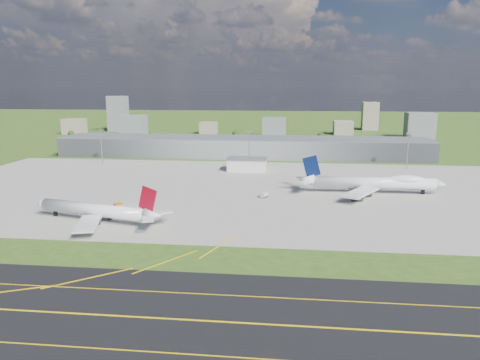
# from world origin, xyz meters

# --- Properties ---
(ground) EXTENTS (1400.00, 1400.00, 0.00)m
(ground) POSITION_xyz_m (0.00, 150.00, 0.00)
(ground) COLOR #315319
(ground) RESTS_ON ground
(taxiway) EXTENTS (1400.00, 60.00, 0.06)m
(taxiway) POSITION_xyz_m (0.00, -110.00, 0.03)
(taxiway) COLOR black
(taxiway) RESTS_ON ground
(apron) EXTENTS (360.00, 190.00, 0.08)m
(apron) POSITION_xyz_m (10.00, 40.00, 0.04)
(apron) COLOR gray
(apron) RESTS_ON ground
(terminal) EXTENTS (300.00, 42.00, 15.00)m
(terminal) POSITION_xyz_m (0.00, 165.00, 7.50)
(terminal) COLOR gray
(terminal) RESTS_ON ground
(ops_building) EXTENTS (26.00, 16.00, 8.00)m
(ops_building) POSITION_xyz_m (10.00, 100.00, 4.00)
(ops_building) COLOR silver
(ops_building) RESTS_ON ground
(mast_west) EXTENTS (3.50, 2.00, 25.90)m
(mast_west) POSITION_xyz_m (-100.00, 115.00, 17.71)
(mast_west) COLOR gray
(mast_west) RESTS_ON ground
(mast_center) EXTENTS (3.50, 2.00, 25.90)m
(mast_center) POSITION_xyz_m (10.00, 115.00, 17.71)
(mast_center) COLOR gray
(mast_center) RESTS_ON ground
(mast_east) EXTENTS (3.50, 2.00, 25.90)m
(mast_east) POSITION_xyz_m (120.00, 115.00, 17.71)
(mast_east) COLOR gray
(mast_east) RESTS_ON ground
(airliner_red_twin) EXTENTS (63.84, 48.83, 17.78)m
(airliner_red_twin) POSITION_xyz_m (-41.82, -29.61, 4.74)
(airliner_red_twin) COLOR white
(airliner_red_twin) RESTS_ON ground
(airliner_blue_quad) EXTENTS (78.07, 61.44, 20.44)m
(airliner_blue_quad) POSITION_xyz_m (85.33, 38.98, 5.68)
(airliner_blue_quad) COLOR white
(airliner_blue_quad) RESTS_ON ground
(tug_yellow) EXTENTS (4.17, 4.13, 1.84)m
(tug_yellow) POSITION_xyz_m (-42.17, -5.40, 0.96)
(tug_yellow) COLOR #BB6A0B
(tug_yellow) RESTS_ON ground
(van_white_near) EXTENTS (4.13, 5.66, 2.63)m
(van_white_near) POSITION_xyz_m (26.69, 22.33, 1.32)
(van_white_near) COLOR silver
(van_white_near) RESTS_ON ground
(van_white_far) EXTENTS (5.22, 4.45, 2.47)m
(van_white_far) POSITION_xyz_m (72.75, 55.66, 1.25)
(van_white_far) COLOR white
(van_white_far) RESTS_ON ground
(bldg_far_w) EXTENTS (24.00, 20.00, 18.00)m
(bldg_far_w) POSITION_xyz_m (-220.00, 320.00, 9.00)
(bldg_far_w) COLOR gray
(bldg_far_w) RESTS_ON ground
(bldg_w) EXTENTS (28.00, 22.00, 24.00)m
(bldg_w) POSITION_xyz_m (-140.00, 300.00, 12.00)
(bldg_w) COLOR slate
(bldg_w) RESTS_ON ground
(bldg_cw) EXTENTS (20.00, 18.00, 14.00)m
(bldg_cw) POSITION_xyz_m (-60.00, 340.00, 7.00)
(bldg_cw) COLOR gray
(bldg_cw) RESTS_ON ground
(bldg_c) EXTENTS (26.00, 20.00, 22.00)m
(bldg_c) POSITION_xyz_m (20.00, 310.00, 11.00)
(bldg_c) COLOR slate
(bldg_c) RESTS_ON ground
(bldg_ce) EXTENTS (22.00, 24.00, 16.00)m
(bldg_ce) POSITION_xyz_m (100.00, 350.00, 8.00)
(bldg_ce) COLOR gray
(bldg_ce) RESTS_ON ground
(bldg_e) EXTENTS (30.00, 22.00, 28.00)m
(bldg_e) POSITION_xyz_m (180.00, 320.00, 14.00)
(bldg_e) COLOR slate
(bldg_e) RESTS_ON ground
(bldg_tall_w) EXTENTS (22.00, 20.00, 44.00)m
(bldg_tall_w) POSITION_xyz_m (-180.00, 360.00, 22.00)
(bldg_tall_w) COLOR slate
(bldg_tall_w) RESTS_ON ground
(bldg_tall_e) EXTENTS (20.00, 18.00, 36.00)m
(bldg_tall_e) POSITION_xyz_m (140.00, 410.00, 18.00)
(bldg_tall_e) COLOR gray
(bldg_tall_e) RESTS_ON ground
(tree_far_w) EXTENTS (7.20, 7.20, 8.80)m
(tree_far_w) POSITION_xyz_m (-200.00, 270.00, 5.18)
(tree_far_w) COLOR #382314
(tree_far_w) RESTS_ON ground
(tree_w) EXTENTS (6.75, 6.75, 8.25)m
(tree_w) POSITION_xyz_m (-110.00, 265.00, 4.86)
(tree_w) COLOR #382314
(tree_w) RESTS_ON ground
(tree_c) EXTENTS (8.10, 8.10, 9.90)m
(tree_c) POSITION_xyz_m (-20.00, 280.00, 5.84)
(tree_c) COLOR #382314
(tree_c) RESTS_ON ground
(tree_e) EXTENTS (7.65, 7.65, 9.35)m
(tree_e) POSITION_xyz_m (70.00, 275.00, 5.51)
(tree_e) COLOR #382314
(tree_e) RESTS_ON ground
(tree_far_e) EXTENTS (6.30, 6.30, 7.70)m
(tree_far_e) POSITION_xyz_m (160.00, 285.00, 4.53)
(tree_far_e) COLOR #382314
(tree_far_e) RESTS_ON ground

